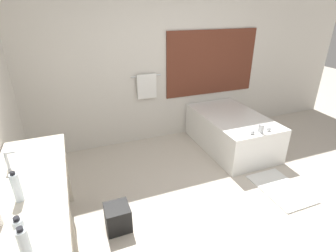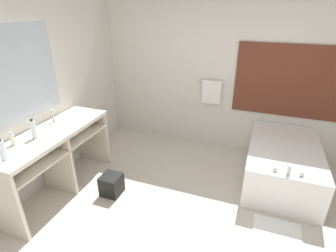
# 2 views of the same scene
# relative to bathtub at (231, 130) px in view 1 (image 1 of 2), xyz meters

# --- Properties ---
(ground_plane) EXTENTS (16.00, 16.00, 0.00)m
(ground_plane) POSITION_rel_bathtub_xyz_m (-0.91, -1.42, -0.31)
(ground_plane) COLOR beige
(ground_plane) RESTS_ON ground
(wall_back_with_blinds) EXTENTS (7.40, 0.13, 2.70)m
(wall_back_with_blinds) POSITION_rel_bathtub_xyz_m (-0.88, 0.81, 1.03)
(wall_back_with_blinds) COLOR silver
(wall_back_with_blinds) RESTS_ON ground_plane
(vanity_counter) EXTENTS (0.57, 1.67, 0.90)m
(vanity_counter) POSITION_rel_bathtub_xyz_m (-2.81, -1.24, 0.36)
(vanity_counter) COLOR beige
(vanity_counter) RESTS_ON ground_plane
(sink_faucet) EXTENTS (0.09, 0.04, 0.18)m
(sink_faucet) POSITION_rel_bathtub_xyz_m (-2.97, -1.02, 0.67)
(sink_faucet) COLOR silver
(sink_faucet) RESTS_ON vanity_counter
(bathtub) EXTENTS (0.94, 1.54, 0.69)m
(bathtub) POSITION_rel_bathtub_xyz_m (0.00, 0.00, 0.00)
(bathtub) COLOR white
(bathtub) RESTS_ON ground_plane
(water_bottle_1) EXTENTS (0.06, 0.06, 0.24)m
(water_bottle_1) POSITION_rel_bathtub_xyz_m (-2.85, -1.46, 0.70)
(water_bottle_1) COLOR white
(water_bottle_1) RESTS_ON vanity_counter
(water_bottle_2) EXTENTS (0.06, 0.06, 0.24)m
(water_bottle_2) POSITION_rel_bathtub_xyz_m (-2.74, -2.03, 0.70)
(water_bottle_2) COLOR white
(water_bottle_2) RESTS_ON vanity_counter
(water_bottle_3) EXTENTS (0.06, 0.06, 0.23)m
(water_bottle_3) POSITION_rel_bathtub_xyz_m (-2.77, -1.93, 0.70)
(water_bottle_3) COLOR white
(water_bottle_3) RESTS_ON vanity_counter
(waste_bin) EXTENTS (0.26, 0.26, 0.28)m
(waste_bin) POSITION_rel_bathtub_xyz_m (-2.12, -1.09, -0.17)
(waste_bin) COLOR black
(waste_bin) RESTS_ON ground_plane
(bath_mat) EXTENTS (0.51, 0.78, 0.02)m
(bath_mat) POSITION_rel_bathtub_xyz_m (-0.03, -1.22, -0.30)
(bath_mat) COLOR white
(bath_mat) RESTS_ON ground_plane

